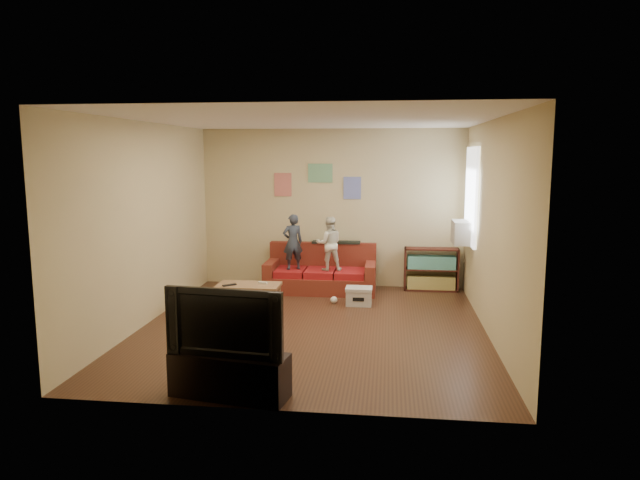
# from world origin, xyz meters

# --- Properties ---
(room_shell) EXTENTS (4.52, 5.02, 2.72)m
(room_shell) POSITION_xyz_m (0.00, 0.00, 1.35)
(room_shell) COLOR #4B2C1C
(room_shell) RESTS_ON ground
(sofa) EXTENTS (1.82, 0.84, 0.80)m
(sofa) POSITION_xyz_m (-0.13, 2.06, 0.27)
(sofa) COLOR maroon
(sofa) RESTS_ON ground
(child_a) EXTENTS (0.40, 0.34, 0.92)m
(child_a) POSITION_xyz_m (-0.58, 1.90, 0.84)
(child_a) COLOR #2C3441
(child_a) RESTS_ON sofa
(child_b) EXTENTS (0.49, 0.42, 0.88)m
(child_b) POSITION_xyz_m (0.02, 1.90, 0.82)
(child_b) COLOR silver
(child_b) RESTS_ON sofa
(coffee_table) EXTENTS (0.91, 0.50, 0.41)m
(coffee_table) POSITION_xyz_m (-1.02, 0.64, 0.35)
(coffee_table) COLOR #976E49
(coffee_table) RESTS_ON ground
(remote) EXTENTS (0.19, 0.17, 0.02)m
(remote) POSITION_xyz_m (-1.27, 0.52, 0.42)
(remote) COLOR black
(remote) RESTS_ON coffee_table
(game_controller) EXTENTS (0.15, 0.09, 0.03)m
(game_controller) POSITION_xyz_m (-0.82, 0.69, 0.42)
(game_controller) COLOR beige
(game_controller) RESTS_ON coffee_table
(bookshelf) EXTENTS (0.90, 0.27, 0.72)m
(bookshelf) POSITION_xyz_m (1.70, 2.30, 0.32)
(bookshelf) COLOR #471C15
(bookshelf) RESTS_ON ground
(window) EXTENTS (0.04, 1.08, 1.48)m
(window) POSITION_xyz_m (2.22, 1.65, 1.64)
(window) COLOR white
(window) RESTS_ON room_shell
(ac_unit) EXTENTS (0.28, 0.55, 0.35)m
(ac_unit) POSITION_xyz_m (2.10, 1.65, 1.08)
(ac_unit) COLOR #B7B2A3
(ac_unit) RESTS_ON window
(artwork_left) EXTENTS (0.30, 0.01, 0.40)m
(artwork_left) POSITION_xyz_m (-0.85, 2.48, 1.75)
(artwork_left) COLOR #D87266
(artwork_left) RESTS_ON room_shell
(artwork_center) EXTENTS (0.42, 0.01, 0.32)m
(artwork_center) POSITION_xyz_m (-0.20, 2.48, 1.95)
(artwork_center) COLOR #72B27F
(artwork_center) RESTS_ON room_shell
(artwork_right) EXTENTS (0.30, 0.01, 0.38)m
(artwork_right) POSITION_xyz_m (0.35, 2.48, 1.70)
(artwork_right) COLOR #727FCC
(artwork_right) RESTS_ON room_shell
(file_box) EXTENTS (0.40, 0.30, 0.28)m
(file_box) POSITION_xyz_m (0.55, 1.19, 0.14)
(file_box) COLOR silver
(file_box) RESTS_ON ground
(tv_stand) EXTENTS (1.16, 0.55, 0.42)m
(tv_stand) POSITION_xyz_m (-0.49, -2.25, 0.21)
(tv_stand) COLOR black
(tv_stand) RESTS_ON ground
(television) EXTENTS (1.14, 0.28, 0.65)m
(television) POSITION_xyz_m (-0.49, -2.25, 0.75)
(television) COLOR black
(television) RESTS_ON tv_stand
(tissue) EXTENTS (0.12, 0.12, 0.11)m
(tissue) POSITION_xyz_m (0.16, 1.25, 0.05)
(tissue) COLOR white
(tissue) RESTS_ON ground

